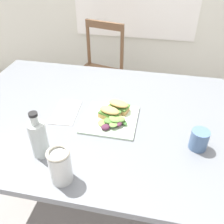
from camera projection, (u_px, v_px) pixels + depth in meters
ground_plane at (106, 223)px, 1.53m from camera, size 9.08×9.08×0.00m
dining_table at (93, 128)px, 1.29m from camera, size 1.41×1.02×0.74m
chair_wooden_far at (98, 73)px, 2.21m from camera, size 0.48×0.48×0.87m
plate_lunch at (110, 119)px, 1.17m from camera, size 0.25×0.25×0.01m
sandwich_half_front at (109, 113)px, 1.16m from camera, size 0.11×0.09×0.06m
sandwich_half_back at (119, 106)px, 1.20m from camera, size 0.11×0.09×0.06m
salad_mixed_greens at (114, 121)px, 1.12m from camera, size 0.15×0.15×0.04m
napkin_folded at (66, 112)px, 1.23m from camera, size 0.14×0.22×0.00m
fork_on_napkin at (67, 109)px, 1.24m from camera, size 0.03×0.19×0.00m
bottle_cold_brew at (39, 140)px, 0.95m from camera, size 0.07×0.07×0.21m
mason_jar_iced_tea at (60, 167)px, 0.85m from camera, size 0.08×0.08×0.14m
cup_extra_side at (199, 140)px, 1.00m from camera, size 0.07×0.07×0.09m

